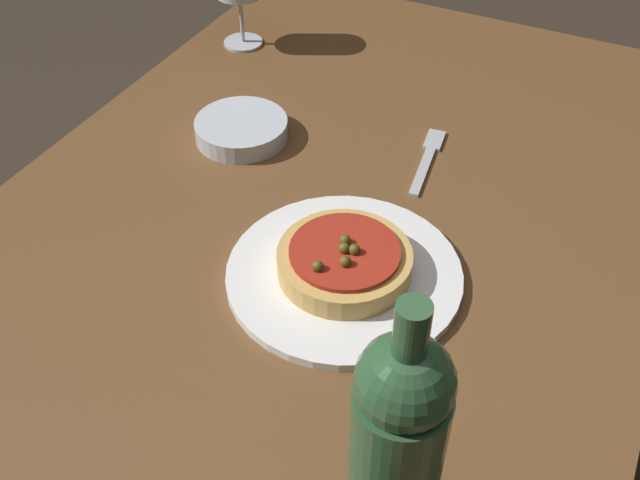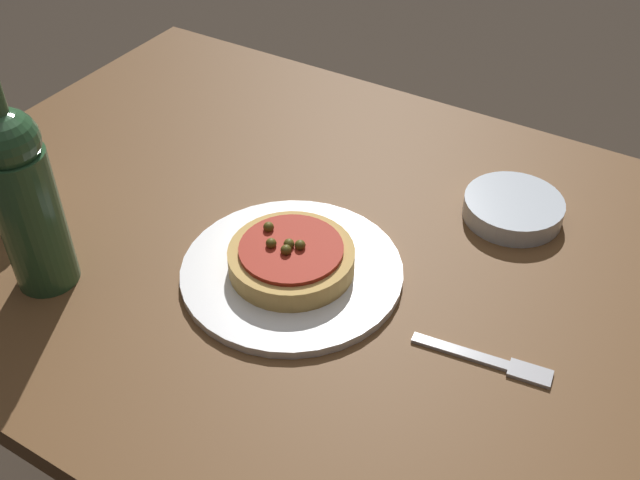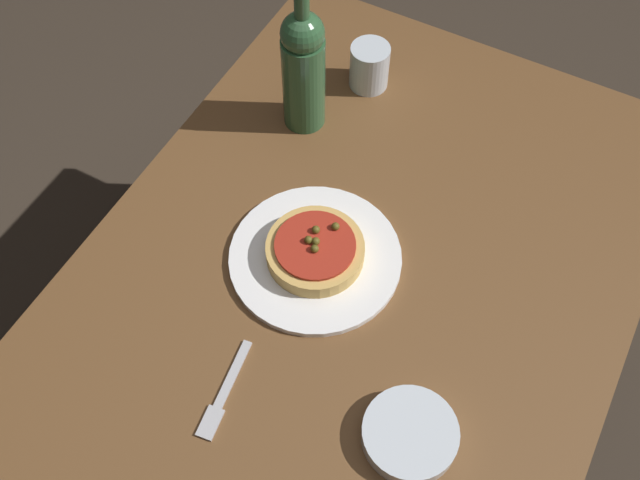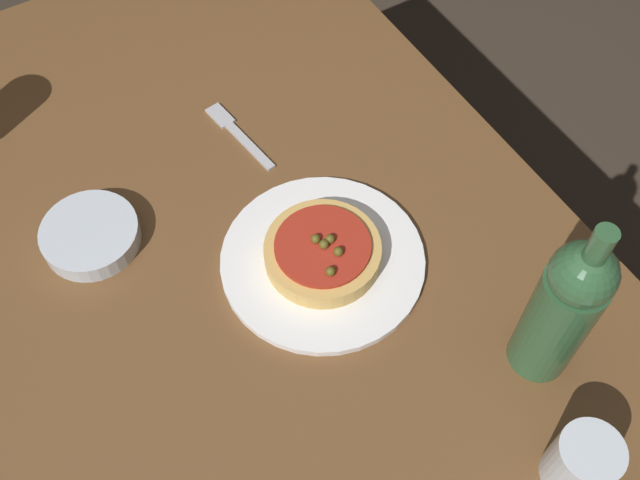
{
  "view_description": "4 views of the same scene",
  "coord_description": "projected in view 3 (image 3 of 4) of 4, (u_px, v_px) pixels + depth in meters",
  "views": [
    {
      "loc": [
        -0.66,
        -0.33,
        1.37
      ],
      "look_at": [
        -0.04,
        -0.03,
        0.74
      ],
      "focal_mm": 42.0,
      "sensor_mm": 36.0,
      "label": 1
    },
    {
      "loc": [
        0.34,
        -0.67,
        1.38
      ],
      "look_at": [
        -0.05,
        -0.03,
        0.75
      ],
      "focal_mm": 42.0,
      "sensor_mm": 36.0,
      "label": 2
    },
    {
      "loc": [
        0.51,
        0.25,
        1.79
      ],
      "look_at": [
        -0.07,
        -0.07,
        0.77
      ],
      "focal_mm": 42.0,
      "sensor_mm": 36.0,
      "label": 3
    },
    {
      "loc": [
        -0.54,
        0.22,
        1.62
      ],
      "look_at": [
        -0.08,
        -0.06,
        0.79
      ],
      "focal_mm": 42.0,
      "sensor_mm": 36.0,
      "label": 4
    }
  ],
  "objects": [
    {
      "name": "ground_plane",
      "position": [
        330.0,
        446.0,
        1.81
      ],
      "size": [
        14.0,
        14.0,
        0.0
      ],
      "primitive_type": "plane",
      "color": "#382D23"
    },
    {
      "name": "fork",
      "position": [
        223.0,
        395.0,
        1.13
      ],
      "size": [
        0.17,
        0.04,
        0.0
      ],
      "rotation": [
        0.0,
        0.0,
        0.14
      ],
      "color": "#B7B7BC",
      "rests_on": "dining_table"
    },
    {
      "name": "pizza",
      "position": [
        315.0,
        250.0,
        1.24
      ],
      "size": [
        0.16,
        0.16,
        0.05
      ],
      "color": "tan",
      "rests_on": "dinner_plate"
    },
    {
      "name": "dinner_plate",
      "position": [
        315.0,
        258.0,
        1.26
      ],
      "size": [
        0.29,
        0.29,
        0.01
      ],
      "color": "white",
      "rests_on": "dining_table"
    },
    {
      "name": "dining_table",
      "position": [
        334.0,
        332.0,
        1.28
      ],
      "size": [
        1.39,
        0.88,
        0.71
      ],
      "color": "brown",
      "rests_on": "ground_plane"
    },
    {
      "name": "water_cup",
      "position": [
        369.0,
        66.0,
        1.45
      ],
      "size": [
        0.08,
        0.08,
        0.09
      ],
      "color": "silver",
      "rests_on": "dining_table"
    },
    {
      "name": "side_bowl",
      "position": [
        410.0,
        434.0,
        1.08
      ],
      "size": [
        0.14,
        0.14,
        0.03
      ],
      "color": "silver",
      "rests_on": "dining_table"
    },
    {
      "name": "wine_bottle",
      "position": [
        303.0,
        68.0,
        1.32
      ],
      "size": [
        0.08,
        0.08,
        0.29
      ],
      "color": "#2D5633",
      "rests_on": "dining_table"
    }
  ]
}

